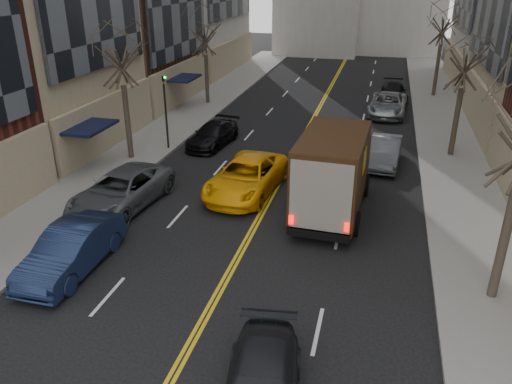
{
  "coord_description": "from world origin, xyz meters",
  "views": [
    {
      "loc": [
        4.66,
        -4.02,
        9.98
      ],
      "look_at": [
        0.39,
        12.66,
        2.2
      ],
      "focal_mm": 35.0,
      "sensor_mm": 36.0,
      "label": 1
    }
  ],
  "objects": [
    {
      "name": "sidewalk_left",
      "position": [
        -9.0,
        27.0,
        0.07
      ],
      "size": [
        4.0,
        66.0,
        0.15
      ],
      "primitive_type": "cube",
      "color": "slate",
      "rests_on": "ground"
    },
    {
      "name": "sidewalk_right",
      "position": [
        9.0,
        27.0,
        0.07
      ],
      "size": [
        4.0,
        66.0,
        0.15
      ],
      "primitive_type": "cube",
      "color": "slate",
      "rests_on": "ground"
    },
    {
      "name": "tree_lf_mid",
      "position": [
        -8.8,
        20.0,
        6.6
      ],
      "size": [
        3.2,
        3.2,
        8.91
      ],
      "color": "#382D23",
      "rests_on": "sidewalk_left"
    },
    {
      "name": "tree_lf_far",
      "position": [
        -8.8,
        33.0,
        6.02
      ],
      "size": [
        3.2,
        3.2,
        8.12
      ],
      "color": "#382D23",
      "rests_on": "sidewalk_left"
    },
    {
      "name": "tree_rt_mid",
      "position": [
        8.8,
        25.0,
        6.17
      ],
      "size": [
        3.2,
        3.2,
        8.32
      ],
      "color": "#382D23",
      "rests_on": "sidewalk_right"
    },
    {
      "name": "tree_rt_far",
      "position": [
        8.8,
        40.0,
        6.74
      ],
      "size": [
        3.2,
        3.2,
        9.11
      ],
      "color": "#382D23",
      "rests_on": "sidewalk_right"
    },
    {
      "name": "traffic_signal",
      "position": [
        -7.39,
        22.0,
        2.82
      ],
      "size": [
        0.29,
        0.26,
        4.7
      ],
      "color": "black",
      "rests_on": "sidewalk_left"
    },
    {
      "name": "ups_truck",
      "position": [
        2.95,
        16.15,
        1.89
      ],
      "size": [
        3.05,
        6.95,
        3.75
      ],
      "rotation": [
        0.0,
        0.0,
        -0.04
      ],
      "color": "black",
      "rests_on": "ground"
    },
    {
      "name": "taxi",
      "position": [
        -1.26,
        17.25,
        0.82
      ],
      "size": [
        3.29,
        6.17,
        1.65
      ],
      "primitive_type": "imported",
      "rotation": [
        0.0,
        0.0,
        -0.1
      ],
      "color": "#FFAF0A",
      "rests_on": "ground"
    },
    {
      "name": "pedestrian",
      "position": [
        1.63,
        14.32,
        0.86
      ],
      "size": [
        0.59,
        0.72,
        1.72
      ],
      "primitive_type": "imported",
      "rotation": [
        0.0,
        0.0,
        1.89
      ],
      "color": "black",
      "rests_on": "ground"
    },
    {
      "name": "parked_lf_b",
      "position": [
        -5.5,
        9.18,
        0.82
      ],
      "size": [
        1.73,
        4.95,
        1.63
      ],
      "primitive_type": "imported",
      "rotation": [
        0.0,
        0.0,
        0.0
      ],
      "color": "#121D3B",
      "rests_on": "ground"
    },
    {
      "name": "parked_lf_c",
      "position": [
        -6.3,
        14.29,
        0.81
      ],
      "size": [
        3.3,
        6.08,
        1.62
      ],
      "primitive_type": "imported",
      "rotation": [
        0.0,
        0.0,
        -0.11
      ],
      "color": "#515559",
      "rests_on": "ground"
    },
    {
      "name": "parked_lf_d",
      "position": [
        -5.1,
        23.5,
        0.67
      ],
      "size": [
        2.46,
        4.84,
        1.35
      ],
      "primitive_type": "imported",
      "rotation": [
        0.0,
        0.0,
        -0.13
      ],
      "color": "black",
      "rests_on": "ground"
    },
    {
      "name": "parked_lf_e",
      "position": [
        -5.24,
        23.92,
        0.66
      ],
      "size": [
        1.67,
        3.9,
        1.31
      ],
      "primitive_type": "imported",
      "rotation": [
        0.0,
        0.0,
        0.03
      ],
      "color": "#A6AAAE",
      "rests_on": "ground"
    },
    {
      "name": "parked_rt_a",
      "position": [
        5.1,
        22.73,
        0.75
      ],
      "size": [
        1.91,
        4.66,
        1.5
      ],
      "primitive_type": "imported",
      "rotation": [
        0.0,
        0.0,
        -0.07
      ],
      "color": "#4B4D53",
      "rests_on": "ground"
    },
    {
      "name": "parked_rt_b",
      "position": [
        5.1,
        33.3,
        0.78
      ],
      "size": [
        2.9,
        5.74,
        1.55
      ],
      "primitive_type": "imported",
      "rotation": [
        0.0,
        0.0,
        -0.06
      ],
      "color": "#9DA0A4",
      "rests_on": "ground"
    },
    {
      "name": "parked_rt_c",
      "position": [
        5.59,
        38.34,
        0.67
      ],
      "size": [
        2.27,
        4.79,
        1.35
      ],
      "primitive_type": "imported",
      "rotation": [
        0.0,
        0.0,
        0.08
      ],
      "color": "black",
      "rests_on": "ground"
    }
  ]
}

